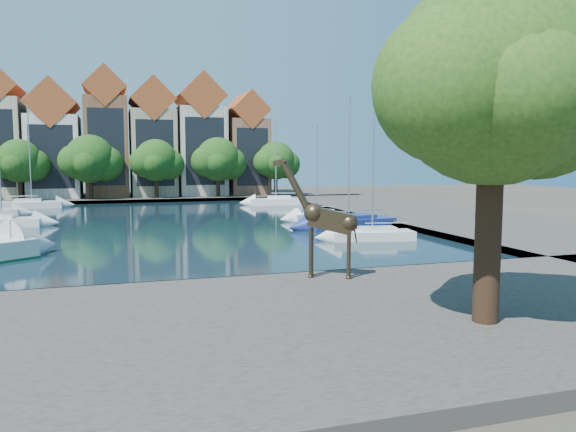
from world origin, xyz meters
name	(u,v)px	position (x,y,z in m)	size (l,w,h in m)	color
ground	(201,290)	(0.00, 0.00, 0.00)	(160.00, 160.00, 0.00)	#38332B
water_basin	(157,225)	(0.00, 24.00, 0.04)	(38.00, 50.00, 0.08)	black
near_quay	(236,332)	(0.00, -7.00, 0.25)	(50.00, 14.00, 0.50)	#47413E
far_quay	(139,197)	(0.00, 56.00, 0.25)	(60.00, 16.00, 0.50)	#47413E
right_quay	(422,214)	(25.00, 24.00, 0.25)	(14.00, 52.00, 0.50)	#47413E
plane_tree	(497,88)	(7.62, -9.01, 7.67)	(8.32, 6.40, 10.62)	#332114
townhouse_west_inner	(54,145)	(-10.50, 55.99, 7.35)	(6.43, 9.18, 15.15)	white
townhouse_center	(106,137)	(-4.00, 55.99, 8.36)	(5.44, 9.18, 16.93)	brown
townhouse_east_inner	(152,142)	(2.00, 55.99, 7.73)	(5.94, 9.18, 15.79)	tan
townhouse_east_mid	(200,140)	(8.50, 55.99, 8.10)	(6.43, 9.18, 16.65)	beige
townhouse_east_end	(245,148)	(15.00, 55.99, 7.11)	(5.44, 9.18, 14.43)	brown
far_tree_west	(20,162)	(-13.91, 50.49, 5.08)	(6.76, 5.20, 7.36)	#332114
far_tree_mid_west	(91,160)	(-5.89, 50.49, 5.29)	(7.80, 6.00, 8.00)	#332114
far_tree_mid_east	(157,162)	(2.10, 50.49, 5.13)	(7.02, 5.40, 7.52)	#332114
far_tree_east	(219,161)	(10.11, 50.49, 5.24)	(7.54, 5.80, 7.84)	#332114
far_tree_far_east	(276,162)	(18.09, 50.49, 5.08)	(6.76, 5.20, 7.36)	#332114
giraffe_statue	(325,219)	(5.08, -1.38, 2.98)	(3.34, 1.86, 5.05)	#332819
sailboat_left_c	(2,220)	(-12.00, 26.12, 0.63)	(6.22, 2.72, 10.88)	silver
sailboat_left_e	(32,203)	(-12.00, 44.00, 0.66)	(6.25, 2.34, 11.28)	silver
sailboat_right_a	(372,233)	(13.18, 10.61, 0.56)	(5.79, 2.89, 9.00)	silver
sailboat_right_b	(349,221)	(14.54, 17.71, 0.59)	(8.01, 4.09, 10.38)	navy
sailboat_right_c	(317,214)	(13.96, 23.44, 0.57)	(5.59, 3.07, 8.44)	white
sailboat_right_d	(276,200)	(15.00, 40.14, 0.66)	(6.34, 3.21, 10.12)	white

